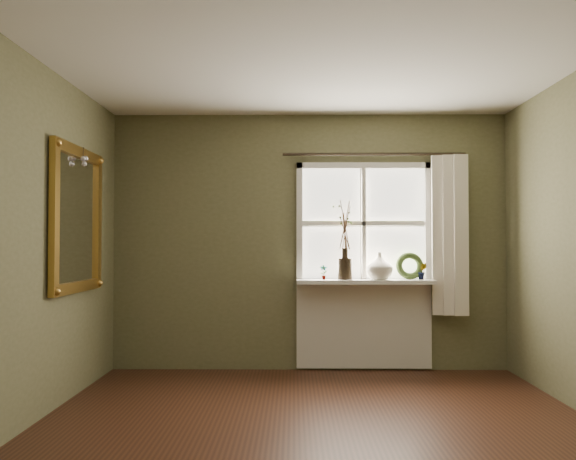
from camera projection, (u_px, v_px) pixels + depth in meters
The scene contains 15 objects.
floor at pixel (320, 452), 3.43m from camera, with size 4.50×4.50×0.00m, color #361C11.
ceiling at pixel (319, 32), 3.50m from camera, with size 4.50×4.50×0.00m, color silver.
wall_back at pixel (309, 241), 5.76m from camera, with size 4.00×0.10×2.60m, color #646341.
wall_front at pixel (371, 232), 1.17m from camera, with size 4.00×0.10×2.60m, color #646341.
window_frame at pixel (363, 224), 5.69m from camera, with size 1.36×0.06×1.24m.
window_sill at pixel (365, 282), 5.57m from camera, with size 1.36×0.26×0.04m, color silver.
window_apron at pixel (364, 324), 5.67m from camera, with size 1.36×0.04×0.88m, color silver.
dark_jug at pixel (345, 269), 5.57m from camera, with size 0.15×0.15×0.21m, color black.
cream_vase at pixel (380, 266), 5.57m from camera, with size 0.26×0.26×0.27m, color silver.
wreath at pixel (410, 269), 5.61m from camera, with size 0.28×0.28×0.07m, color #31441E.
potted_plant_left at pixel (324, 272), 5.57m from camera, with size 0.08×0.05×0.15m, color #31441E.
potted_plant_right at pixel (422, 271), 5.57m from camera, with size 0.09×0.07×0.17m, color #31441E.
curtain at pixel (449, 235), 5.58m from camera, with size 0.36×0.12×1.59m, color white.
curtain_rod at pixel (374, 154), 5.65m from camera, with size 0.03×0.03×1.84m, color black.
gilt_mirror at pixel (77, 219), 4.67m from camera, with size 0.10×1.02×1.21m.
Camera 1 is at (-0.16, -3.47, 1.27)m, focal length 35.00 mm.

